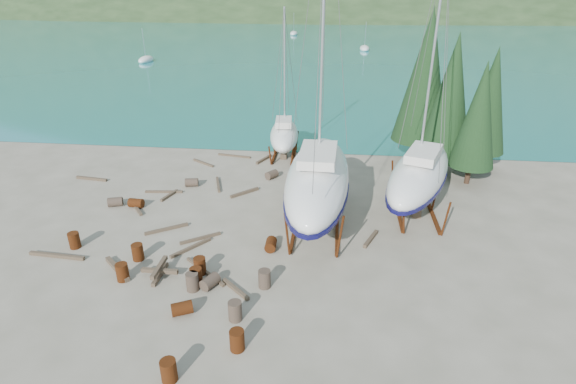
# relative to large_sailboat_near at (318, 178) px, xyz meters

# --- Properties ---
(ground) EXTENTS (600.00, 600.00, 0.00)m
(ground) POSITION_rel_large_sailboat_near_xyz_m (-3.73, -2.74, -3.00)
(ground) COLOR #696353
(ground) RESTS_ON ground
(bay_water) EXTENTS (700.00, 700.00, 0.00)m
(bay_water) POSITION_rel_large_sailboat_near_xyz_m (-3.73, 312.26, -2.99)
(bay_water) COLOR teal
(bay_water) RESTS_ON ground
(far_hill) EXTENTS (800.00, 360.00, 110.00)m
(far_hill) POSITION_rel_large_sailboat_near_xyz_m (-3.73, 317.26, -3.00)
(far_hill) COLOR black
(far_hill) RESTS_ON ground
(far_house_left) EXTENTS (6.60, 5.60, 5.60)m
(far_house_left) POSITION_rel_large_sailboat_near_xyz_m (-63.73, 187.26, -0.07)
(far_house_left) COLOR beige
(far_house_left) RESTS_ON ground
(far_house_center) EXTENTS (6.60, 5.60, 5.60)m
(far_house_center) POSITION_rel_large_sailboat_near_xyz_m (-23.73, 187.26, -0.07)
(far_house_center) COLOR beige
(far_house_center) RESTS_ON ground
(far_house_right) EXTENTS (6.60, 5.60, 5.60)m
(far_house_right) POSITION_rel_large_sailboat_near_xyz_m (26.27, 187.26, -0.07)
(far_house_right) COLOR beige
(far_house_right) RESTS_ON ground
(cypress_near_right) EXTENTS (3.60, 3.60, 10.00)m
(cypress_near_right) POSITION_rel_large_sailboat_near_xyz_m (8.77, 9.26, 2.79)
(cypress_near_right) COLOR black
(cypress_near_right) RESTS_ON ground
(cypress_mid_right) EXTENTS (3.06, 3.06, 8.50)m
(cypress_mid_right) POSITION_rel_large_sailboat_near_xyz_m (10.27, 7.26, 1.92)
(cypress_mid_right) COLOR black
(cypress_mid_right) RESTS_ON ground
(cypress_back_left) EXTENTS (4.14, 4.14, 11.50)m
(cypress_back_left) POSITION_rel_large_sailboat_near_xyz_m (7.27, 11.26, 3.66)
(cypress_back_left) COLOR black
(cypress_back_left) RESTS_ON ground
(cypress_far_right) EXTENTS (3.24, 3.24, 9.00)m
(cypress_far_right) POSITION_rel_large_sailboat_near_xyz_m (11.77, 10.26, 2.21)
(cypress_far_right) COLOR black
(cypress_far_right) RESTS_ON ground
(moored_boat_left) EXTENTS (2.00, 5.00, 6.05)m
(moored_boat_left) POSITION_rel_large_sailboat_near_xyz_m (-33.73, 57.26, -2.61)
(moored_boat_left) COLOR white
(moored_boat_left) RESTS_ON ground
(moored_boat_mid) EXTENTS (2.00, 5.00, 6.05)m
(moored_boat_mid) POSITION_rel_large_sailboat_near_xyz_m (6.27, 77.26, -2.61)
(moored_boat_mid) COLOR white
(moored_boat_mid) RESTS_ON ground
(moored_boat_far) EXTENTS (2.00, 5.00, 6.05)m
(moored_boat_far) POSITION_rel_large_sailboat_near_xyz_m (-11.73, 107.26, -2.61)
(moored_boat_far) COLOR white
(moored_boat_far) RESTS_ON ground
(large_sailboat_near) EXTENTS (3.78, 11.92, 18.62)m
(large_sailboat_near) POSITION_rel_large_sailboat_near_xyz_m (0.00, 0.00, 0.00)
(large_sailboat_near) COLOR white
(large_sailboat_near) RESTS_ON ground
(large_sailboat_far) EXTENTS (6.25, 10.47, 15.94)m
(large_sailboat_far) POSITION_rel_large_sailboat_near_xyz_m (5.94, 2.31, -0.39)
(large_sailboat_far) COLOR white
(large_sailboat_far) RESTS_ON ground
(small_sailboat_shore) EXTENTS (2.82, 7.26, 11.35)m
(small_sailboat_shore) POSITION_rel_large_sailboat_near_xyz_m (-3.20, 11.24, -1.13)
(small_sailboat_shore) COLOR white
(small_sailboat_shore) RESTS_ON ground
(worker) EXTENTS (0.43, 0.62, 1.65)m
(worker) POSITION_rel_large_sailboat_near_xyz_m (-0.31, 2.26, -2.17)
(worker) COLOR navy
(worker) RESTS_ON ground
(drum_0) EXTENTS (0.58, 0.58, 0.88)m
(drum_0) POSITION_rel_large_sailboat_near_xyz_m (-8.87, -4.58, -2.56)
(drum_0) COLOR #5C2F0F
(drum_0) RESTS_ON ground
(drum_1) EXTENTS (0.92, 1.05, 0.58)m
(drum_1) POSITION_rel_large_sailboat_near_xyz_m (-4.61, -6.43, -2.71)
(drum_1) COLOR #2D2823
(drum_1) RESTS_ON ground
(drum_2) EXTENTS (0.92, 0.65, 0.58)m
(drum_2) POSITION_rel_large_sailboat_near_xyz_m (-11.42, 1.10, -2.71)
(drum_2) COLOR #5C2F0F
(drum_2) RESTS_ON ground
(drum_3) EXTENTS (0.58, 0.58, 0.88)m
(drum_3) POSITION_rel_large_sailboat_near_xyz_m (-4.61, -11.88, -2.56)
(drum_3) COLOR #5C2F0F
(drum_3) RESTS_ON ground
(drum_4) EXTENTS (0.94, 0.67, 0.58)m
(drum_4) POSITION_rel_large_sailboat_near_xyz_m (-1.89, 7.46, -2.71)
(drum_4) COLOR #5C2F0F
(drum_4) RESTS_ON ground
(drum_5) EXTENTS (0.58, 0.58, 0.88)m
(drum_5) POSITION_rel_large_sailboat_near_xyz_m (-2.10, -6.15, -2.56)
(drum_5) COLOR #2D2823
(drum_5) RESTS_ON ground
(drum_6) EXTENTS (0.60, 0.89, 0.58)m
(drum_6) POSITION_rel_large_sailboat_near_xyz_m (-2.27, -2.89, -2.71)
(drum_6) COLOR #5C2F0F
(drum_6) RESTS_ON ground
(drum_7) EXTENTS (0.58, 0.58, 0.88)m
(drum_7) POSITION_rel_large_sailboat_near_xyz_m (-2.53, -10.16, -2.56)
(drum_7) COLOR #5C2F0F
(drum_7) RESTS_ON ground
(drum_8) EXTENTS (0.58, 0.58, 0.88)m
(drum_8) POSITION_rel_large_sailboat_near_xyz_m (-12.70, -3.84, -2.56)
(drum_8) COLOR #5C2F0F
(drum_8) RESTS_ON ground
(drum_9) EXTENTS (0.97, 0.73, 0.58)m
(drum_9) POSITION_rel_large_sailboat_near_xyz_m (-8.92, 4.64, -2.71)
(drum_9) COLOR #2D2823
(drum_9) RESTS_ON ground
(drum_10) EXTENTS (0.58, 0.58, 0.88)m
(drum_10) POSITION_rel_large_sailboat_near_xyz_m (-5.30, -6.30, -2.56)
(drum_10) COLOR #5C2F0F
(drum_10) RESTS_ON ground
(drum_11) EXTENTS (0.99, 1.05, 0.58)m
(drum_11) POSITION_rel_large_sailboat_near_xyz_m (-3.58, 6.63, -2.71)
(drum_11) COLOR #2D2823
(drum_11) RESTS_ON ground
(drum_12) EXTENTS (1.04, 0.91, 0.58)m
(drum_12) POSITION_rel_large_sailboat_near_xyz_m (-5.29, -8.41, -2.71)
(drum_12) COLOR #5C2F0F
(drum_12) RESTS_ON ground
(drum_13) EXTENTS (0.58, 0.58, 0.88)m
(drum_13) POSITION_rel_large_sailboat_near_xyz_m (-8.87, -6.35, -2.56)
(drum_13) COLOR #5C2F0F
(drum_13) RESTS_ON ground
(drum_14) EXTENTS (0.58, 0.58, 0.88)m
(drum_14) POSITION_rel_large_sailboat_near_xyz_m (-5.37, -5.44, -2.56)
(drum_14) COLOR #5C2F0F
(drum_14) RESTS_ON ground
(drum_15) EXTENTS (1.02, 0.83, 0.58)m
(drum_15) POSITION_rel_large_sailboat_near_xyz_m (-12.80, 1.12, -2.71)
(drum_15) COLOR #2D2823
(drum_15) RESTS_ON ground
(drum_16) EXTENTS (0.58, 0.58, 0.88)m
(drum_16) POSITION_rel_large_sailboat_near_xyz_m (-5.35, -6.73, -2.56)
(drum_16) COLOR #2D2823
(drum_16) RESTS_ON ground
(drum_17) EXTENTS (0.58, 0.58, 0.88)m
(drum_17) POSITION_rel_large_sailboat_near_xyz_m (-2.97, -8.50, -2.56)
(drum_17) COLOR #2D2823
(drum_17) RESTS_ON ground
(timber_0) EXTENTS (2.79, 0.65, 0.14)m
(timber_0) POSITION_rel_large_sailboat_near_xyz_m (-7.26, 10.76, -2.93)
(timber_0) COLOR brown
(timber_0) RESTS_ON ground
(timber_1) EXTENTS (0.92, 1.82, 0.19)m
(timber_1) POSITION_rel_large_sailboat_near_xyz_m (3.06, -1.40, -2.90)
(timber_1) COLOR brown
(timber_1) RESTS_ON ground
(timber_2) EXTENTS (2.44, 0.51, 0.19)m
(timber_2) POSITION_rel_large_sailboat_near_xyz_m (-16.44, 4.94, -2.91)
(timber_2) COLOR brown
(timber_2) RESTS_ON ground
(timber_3) EXTENTS (2.46, 2.14, 0.15)m
(timber_3) POSITION_rel_large_sailboat_near_xyz_m (-5.16, -5.36, -2.92)
(timber_3) COLOR brown
(timber_3) RESTS_ON ground
(timber_4) EXTENTS (0.67, 1.69, 0.17)m
(timber_4) POSITION_rel_large_sailboat_near_xyz_m (-9.90, 2.83, -2.91)
(timber_4) COLOR brown
(timber_4) RESTS_ON ground
(timber_5) EXTENTS (1.67, 2.10, 0.16)m
(timber_5) POSITION_rel_large_sailboat_near_xyz_m (-6.51, -3.34, -2.92)
(timber_5) COLOR brown
(timber_5) RESTS_ON ground
(timber_6) EXTENTS (1.01, 1.95, 0.19)m
(timber_6) POSITION_rel_large_sailboat_near_xyz_m (-4.72, 10.16, -2.90)
(timber_6) COLOR brown
(timber_6) RESTS_ON ground
(timber_7) EXTENTS (1.53, 1.43, 0.17)m
(timber_7) POSITION_rel_large_sailboat_near_xyz_m (-3.37, -6.60, -2.91)
(timber_7) COLOR brown
(timber_7) RESTS_ON ground
(timber_8) EXTENTS (1.70, 1.68, 0.19)m
(timber_8) POSITION_rel_large_sailboat_near_xyz_m (-5.02, 3.78, -2.90)
(timber_8) COLOR brown
(timber_8) RESTS_ON ground
(timber_9) EXTENTS (2.00, 1.44, 0.15)m
(timber_9) POSITION_rel_large_sailboat_near_xyz_m (-9.33, 8.92, -2.92)
(timber_9) COLOR brown
(timber_9) RESTS_ON ground
(timber_10) EXTENTS (0.90, 2.39, 0.16)m
(timber_10) POSITION_rel_large_sailboat_near_xyz_m (-7.13, 4.95, -2.92)
(timber_10) COLOR brown
(timber_10) RESTS_ON ground
(timber_11) EXTENTS (2.00, 1.46, 0.15)m
(timber_11) POSITION_rel_large_sailboat_near_xyz_m (-6.28, -2.31, -2.92)
(timber_11) COLOR brown
(timber_11) RESTS_ON ground
(timber_12) EXTENTS (2.15, 1.52, 0.17)m
(timber_12) POSITION_rel_large_sailboat_near_xyz_m (-8.50, -1.53, -2.91)
(timber_12) COLOR brown
(timber_12) RESTS_ON ground
(timber_14) EXTENTS (3.09, 0.41, 0.18)m
(timber_14) POSITION_rel_large_sailboat_near_xyz_m (-13.14, -4.85, -2.91)
(timber_14) COLOR brown
(timber_14) RESTS_ON ground
(timber_15) EXTENTS (2.52, 0.39, 0.15)m
(timber_15) POSITION_rel_large_sailboat_near_xyz_m (-10.48, 3.38, -2.93)
(timber_15) COLOR brown
(timber_15) RESTS_ON ground
(timber_16) EXTENTS (1.96, 1.84, 0.23)m
(timber_16) POSITION_rel_large_sailboat_near_xyz_m (-9.49, -5.68, -2.88)
(timber_16) COLOR brown
(timber_16) RESTS_ON ground
(timber_17) EXTENTS (1.57, 1.92, 0.16)m
(timber_17) POSITION_rel_large_sailboat_near_xyz_m (-11.37, 0.89, -2.92)
(timber_17) COLOR brown
(timber_17) RESTS_ON ground
(timber_pile_fore) EXTENTS (1.80, 1.80, 0.60)m
(timber_pile_fore) POSITION_rel_large_sailboat_near_xyz_m (-7.25, -5.86, -2.70)
(timber_pile_fore) COLOR brown
(timber_pile_fore) RESTS_ON ground
(timber_pile_aft) EXTENTS (1.80, 1.80, 0.60)m
(timber_pile_aft) POSITION_rel_large_sailboat_near_xyz_m (-1.10, 5.03, -2.70)
(timber_pile_aft) COLOR brown
(timber_pile_aft) RESTS_ON ground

